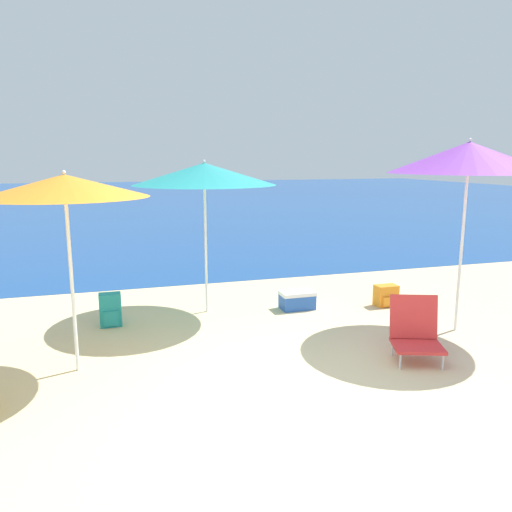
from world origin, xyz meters
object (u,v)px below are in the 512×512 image
(beach_umbrella_orange, at_px, (65,186))
(backpack_teal, at_px, (110,310))
(backpack_orange, at_px, (386,296))
(beach_chair_red, at_px, (415,331))
(cooler_box, at_px, (297,300))
(beach_umbrella_teal, at_px, (204,174))
(beach_umbrella_purple, at_px, (469,158))

(beach_umbrella_orange, relative_size, backpack_teal, 4.69)
(backpack_teal, height_order, backpack_orange, backpack_teal)
(beach_chair_red, relative_size, backpack_teal, 1.57)
(cooler_box, bearing_deg, backpack_teal, 179.97)
(beach_umbrella_teal, bearing_deg, backpack_orange, -10.78)
(backpack_teal, bearing_deg, backpack_orange, -3.57)
(beach_umbrella_orange, relative_size, cooler_box, 4.14)
(beach_chair_red, bearing_deg, beach_umbrella_teal, 148.10)
(beach_umbrella_teal, relative_size, beach_chair_red, 3.12)
(beach_chair_red, relative_size, cooler_box, 1.39)
(beach_umbrella_purple, relative_size, beach_umbrella_orange, 1.17)
(beach_umbrella_purple, bearing_deg, cooler_box, 137.91)
(beach_umbrella_purple, xyz_separation_m, backpack_teal, (-4.24, 1.45, -1.96))
(backpack_teal, bearing_deg, beach_umbrella_purple, -18.95)
(beach_umbrella_purple, height_order, beach_umbrella_orange, beach_umbrella_purple)
(beach_chair_red, bearing_deg, beach_umbrella_orange, -171.97)
(beach_umbrella_purple, distance_m, backpack_orange, 2.37)
(beach_umbrella_purple, xyz_separation_m, beach_chair_red, (-1.06, -0.65, -1.86))
(beach_umbrella_purple, relative_size, cooler_box, 4.84)
(beach_umbrella_teal, bearing_deg, beach_umbrella_purple, -30.47)
(beach_chair_red, xyz_separation_m, backpack_teal, (-3.18, 2.11, -0.10))
(beach_umbrella_purple, distance_m, beach_umbrella_orange, 4.60)
(beach_umbrella_purple, height_order, cooler_box, beach_umbrella_purple)
(beach_umbrella_teal, height_order, beach_chair_red, beach_umbrella_teal)
(backpack_teal, bearing_deg, beach_chair_red, -33.53)
(beach_chair_red, xyz_separation_m, backpack_orange, (0.78, 1.86, -0.16))
(beach_umbrella_purple, bearing_deg, backpack_teal, 161.05)
(beach_umbrella_teal, bearing_deg, beach_umbrella_orange, -136.56)
(beach_chair_red, height_order, cooler_box, beach_chair_red)
(beach_umbrella_purple, distance_m, beach_chair_red, 2.24)
(beach_chair_red, distance_m, backpack_orange, 2.02)
(beach_umbrella_teal, distance_m, beach_umbrella_purple, 3.37)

